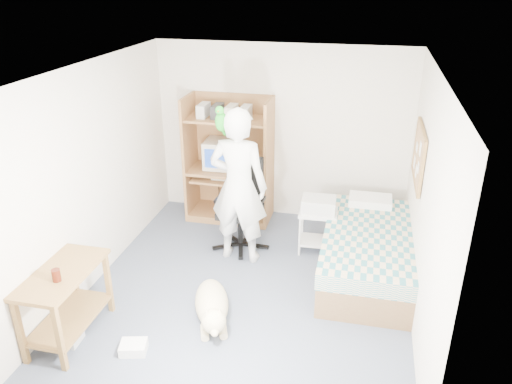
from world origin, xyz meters
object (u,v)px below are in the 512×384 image
side_desk (65,294)px  office_chair (242,216)px  computer_hutch (230,164)px  bed (367,252)px  printer_cart (318,225)px  dog (212,305)px  person (239,187)px

side_desk → office_chair: size_ratio=0.85×
computer_hutch → bed: (2.00, -1.12, -0.53)m
computer_hutch → printer_cart: 1.61m
computer_hutch → printer_cart: computer_hutch is taller
dog → printer_cart: (0.91, 1.66, 0.20)m
side_desk → dog: (1.31, 0.55, -0.32)m
side_desk → person: size_ratio=0.51×
computer_hutch → dog: 2.52m
side_desk → printer_cart: side_desk is taller
printer_cart → computer_hutch: bearing=149.8°
side_desk → office_chair: (1.22, 2.15, -0.07)m
office_chair → dog: bearing=-83.4°
dog → printer_cart: 1.90m
computer_hutch → dog: (0.46, -2.39, -0.64)m
bed → dog: 2.00m
side_desk → person: 2.28m
person → dog: 1.52m
side_desk → office_chair: office_chair is taller
side_desk → person: (1.27, 1.83, 0.49)m
computer_hutch → side_desk: 3.08m
person → printer_cart: person is taller
dog → computer_hutch: bearing=80.1°
dog → printer_cart: printer_cart is taller
computer_hutch → dog: bearing=-79.2°
side_desk → dog: size_ratio=0.96×
computer_hutch → side_desk: size_ratio=1.80×
bed → person: person is taller
bed → printer_cart: bearing=148.5°
bed → person: bearing=179.3°
printer_cart → dog: bearing=-120.7°
computer_hutch → person: (0.42, -1.10, 0.16)m
bed → side_desk: side_desk is taller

